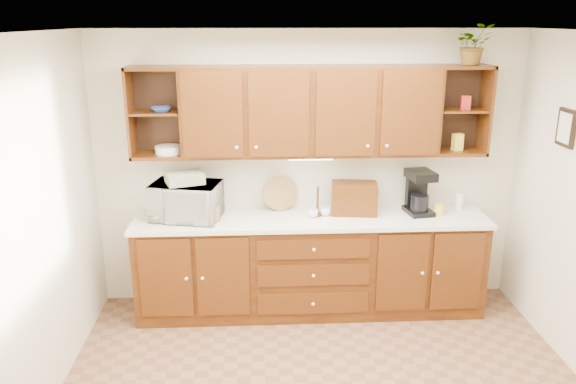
{
  "coord_description": "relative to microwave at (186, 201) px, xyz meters",
  "views": [
    {
      "loc": [
        -0.46,
        -3.39,
        2.68
      ],
      "look_at": [
        -0.23,
        1.15,
        1.27
      ],
      "focal_mm": 35.0,
      "sensor_mm": 36.0,
      "label": 1
    }
  ],
  "objects": [
    {
      "name": "canister_red",
      "position": [
        1.43,
        0.07,
        -0.09
      ],
      "size": [
        0.14,
        0.14,
        0.15
      ],
      "primitive_type": "cylinder",
      "rotation": [
        0.0,
        0.0,
        0.4
      ],
      "color": "#AB1E18",
      "rests_on": "countertop"
    },
    {
      "name": "upper_cabinets",
      "position": [
        1.14,
        0.13,
        0.79
      ],
      "size": [
        3.2,
        0.33,
        0.8
      ],
      "color": "#361406",
      "rests_on": "back_wall"
    },
    {
      "name": "ceiling",
      "position": [
        1.13,
        -1.46,
        1.49
      ],
      "size": [
        4.0,
        4.0,
        0.0
      ],
      "primitive_type": "plane",
      "rotation": [
        3.14,
        0.0,
        0.0
      ],
      "color": "white",
      "rests_on": "back_wall"
    },
    {
      "name": "woven_tray",
      "position": [
        0.86,
        0.2,
        -0.16
      ],
      "size": [
        0.34,
        0.16,
        0.33
      ],
      "primitive_type": "cylinder",
      "rotation": [
        1.36,
        0.0,
        0.24
      ],
      "color": "#AA7D46",
      "rests_on": "countertop"
    },
    {
      "name": "undercabinet_light",
      "position": [
        1.13,
        0.07,
        0.36
      ],
      "size": [
        0.4,
        0.05,
        0.02
      ],
      "primitive_type": "cube",
      "color": "white",
      "rests_on": "upper_cabinets"
    },
    {
      "name": "canister_yellow",
      "position": [
        2.32,
        -0.03,
        -0.12
      ],
      "size": [
        0.1,
        0.1,
        0.1
      ],
      "primitive_type": "cylinder",
      "rotation": [
        0.0,
        0.0,
        -0.07
      ],
      "color": "yellow",
      "rests_on": "countertop"
    },
    {
      "name": "wicker_basket",
      "position": [
        0.19,
        -0.07,
        -0.1
      ],
      "size": [
        0.3,
        0.3,
        0.14
      ],
      "primitive_type": "cylinder",
      "rotation": [
        0.0,
        0.0,
        0.38
      ],
      "color": "#AA7D46",
      "rests_on": "countertop"
    },
    {
      "name": "potted_plant",
      "position": [
        2.54,
        0.09,
        1.36
      ],
      "size": [
        0.33,
        0.29,
        0.35
      ],
      "primitive_type": "imported",
      "rotation": [
        0.0,
        0.0,
        0.06
      ],
      "color": "#999999",
      "rests_on": "upper_cabinets"
    },
    {
      "name": "mug_tree",
      "position": [
        1.2,
        0.03,
        -0.12
      ],
      "size": [
        0.24,
        0.24,
        0.27
      ],
      "rotation": [
        0.0,
        0.0,
        -0.23
      ],
      "color": "#361406",
      "rests_on": "countertop"
    },
    {
      "name": "bread_box",
      "position": [
        1.54,
        0.07,
        -0.02
      ],
      "size": [
        0.44,
        0.31,
        0.29
      ],
      "primitive_type": "cube",
      "rotation": [
        0.0,
        0.0,
        -0.12
      ],
      "color": "#361406",
      "rests_on": "countertop"
    },
    {
      "name": "coffee_maker",
      "position": [
        2.14,
        0.05,
        0.03
      ],
      "size": [
        0.26,
        0.31,
        0.41
      ],
      "rotation": [
        0.0,
        0.0,
        0.15
      ],
      "color": "black",
      "rests_on": "countertop"
    },
    {
      "name": "towel_stack",
      "position": [
        0.0,
        0.0,
        0.21
      ],
      "size": [
        0.38,
        0.33,
        0.1
      ],
      "primitive_type": "cube",
      "rotation": [
        0.0,
        0.0,
        0.35
      ],
      "color": "#CDC460",
      "rests_on": "microwave"
    },
    {
      "name": "left_wall",
      "position": [
        -0.87,
        -1.46,
        0.19
      ],
      "size": [
        0.0,
        3.5,
        3.5
      ],
      "primitive_type": "plane",
      "rotation": [
        1.57,
        0.0,
        1.57
      ],
      "color": "beige",
      "rests_on": "floor"
    },
    {
      "name": "microwave",
      "position": [
        0.0,
        0.0,
        0.0
      ],
      "size": [
        0.67,
        0.52,
        0.33
      ],
      "primitive_type": "imported",
      "rotation": [
        0.0,
        0.0,
        -0.2
      ],
      "color": "beige",
      "rests_on": "countertop"
    },
    {
      "name": "wine_bottle",
      "position": [
        0.24,
        0.1,
        -0.0
      ],
      "size": [
        0.08,
        0.08,
        0.33
      ],
      "primitive_type": "cylinder",
      "rotation": [
        0.0,
        0.0,
        -0.13
      ],
      "color": "black",
      "rests_on": "countertop"
    },
    {
      "name": "bowl_stack",
      "position": [
        -0.18,
        0.09,
        0.81
      ],
      "size": [
        0.21,
        0.21,
        0.04
      ],
      "primitive_type": "imported",
      "rotation": [
        0.0,
        0.0,
        0.2
      ],
      "color": "#274590",
      "rests_on": "upper_cabinets"
    },
    {
      "name": "plate_stack",
      "position": [
        -0.15,
        0.12,
        0.45
      ],
      "size": [
        0.29,
        0.29,
        0.07
      ],
      "primitive_type": "cylinder",
      "rotation": [
        0.0,
        0.0,
        -0.29
      ],
      "color": "white",
      "rests_on": "upper_cabinets"
    },
    {
      "name": "framed_picture",
      "position": [
        3.11,
        -0.56,
        0.74
      ],
      "size": [
        0.03,
        0.24,
        0.3
      ],
      "primitive_type": "cube",
      "color": "black",
      "rests_on": "right_wall"
    },
    {
      "name": "pantry_box_yellow",
      "position": [
        2.49,
        0.11,
        0.49
      ],
      "size": [
        0.1,
        0.09,
        0.16
      ],
      "primitive_type": "cube",
      "rotation": [
        0.0,
        0.0,
        0.24
      ],
      "color": "yellow",
      "rests_on": "upper_cabinets"
    },
    {
      "name": "pantry_box_red",
      "position": [
        2.52,
        0.1,
        0.85
      ],
      "size": [
        0.1,
        0.09,
        0.12
      ],
      "primitive_type": "cube",
      "rotation": [
        0.0,
        0.0,
        -0.2
      ],
      "color": "#AB1E18",
      "rests_on": "upper_cabinets"
    },
    {
      "name": "countertop",
      "position": [
        1.13,
        -0.02,
        -0.19
      ],
      "size": [
        3.24,
        0.64,
        0.04
      ],
      "primitive_type": "cube",
      "color": "white",
      "rests_on": "base_cabinets"
    },
    {
      "name": "canister_white",
      "position": [
        2.55,
        0.09,
        -0.08
      ],
      "size": [
        0.09,
        0.09,
        0.17
      ],
      "primitive_type": "cylinder",
      "rotation": [
        0.0,
        0.0,
        0.21
      ],
      "color": "white",
      "rests_on": "countertop"
    },
    {
      "name": "back_wall",
      "position": [
        1.13,
        0.29,
        0.19
      ],
      "size": [
        4.0,
        0.0,
        4.0
      ],
      "primitive_type": "plane",
      "rotation": [
        1.57,
        0.0,
        0.0
      ],
      "color": "beige",
      "rests_on": "floor"
    },
    {
      "name": "base_cabinets",
      "position": [
        1.13,
        -0.01,
        -0.66
      ],
      "size": [
        3.2,
        0.6,
        0.9
      ],
      "primitive_type": "cube",
      "color": "#361406",
      "rests_on": "floor"
    }
  ]
}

